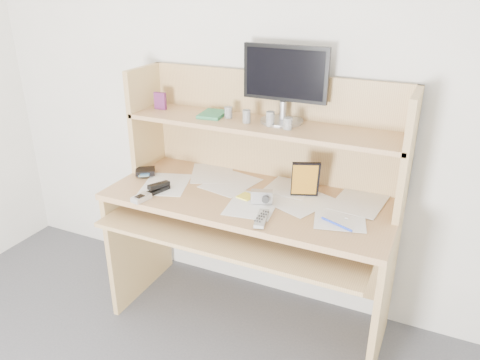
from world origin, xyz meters
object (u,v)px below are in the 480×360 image
at_px(desk, 256,200).
at_px(tv_remote, 262,219).
at_px(keyboard, 273,224).
at_px(monitor, 285,82).
at_px(game_case, 305,179).

height_order(desk, tv_remote, desk).
height_order(keyboard, monitor, monitor).
bearing_deg(desk, keyboard, -44.33).
height_order(keyboard, game_case, game_case).
xyz_separation_m(keyboard, tv_remote, (0.00, -0.14, 0.10)).
bearing_deg(tv_remote, desk, 104.58).
height_order(desk, game_case, desk).
bearing_deg(game_case, tv_remote, -130.11).
relative_size(desk, keyboard, 2.76).
bearing_deg(desk, monitor, 60.19).
relative_size(tv_remote, monitor, 0.37).
xyz_separation_m(desk, keyboard, (0.15, -0.15, -0.03)).
xyz_separation_m(tv_remote, monitor, (-0.07, 0.43, 0.51)).
relative_size(keyboard, game_case, 2.72).
bearing_deg(tv_remote, monitor, 86.36).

